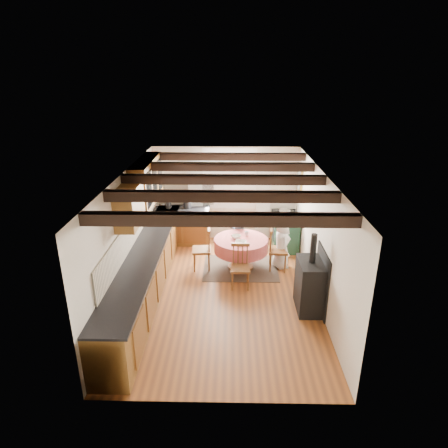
{
  "coord_description": "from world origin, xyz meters",
  "views": [
    {
      "loc": [
        0.15,
        -6.67,
        4.07
      ],
      "look_at": [
        0.0,
        0.8,
        1.15
      ],
      "focal_mm": 31.13,
      "sensor_mm": 36.0,
      "label": 1
    }
  ],
  "objects_px": {
    "chair_left": "(201,248)",
    "cast_iron_stove": "(311,273)",
    "dining_table": "(241,254)",
    "chair_near": "(240,267)",
    "child_far": "(238,235)",
    "aga_range": "(285,231)",
    "cup": "(247,233)",
    "child_right": "(282,243)",
    "chair_right": "(278,249)"
  },
  "relations": [
    {
      "from": "child_far",
      "to": "chair_near",
      "type": "bearing_deg",
      "value": 110.41
    },
    {
      "from": "chair_right",
      "to": "cast_iron_stove",
      "type": "bearing_deg",
      "value": -161.43
    },
    {
      "from": "dining_table",
      "to": "chair_near",
      "type": "bearing_deg",
      "value": -91.91
    },
    {
      "from": "dining_table",
      "to": "aga_range",
      "type": "relative_size",
      "value": 1.25
    },
    {
      "from": "dining_table",
      "to": "chair_near",
      "type": "relative_size",
      "value": 1.29
    },
    {
      "from": "dining_table",
      "to": "cup",
      "type": "relative_size",
      "value": 12.05
    },
    {
      "from": "chair_right",
      "to": "child_far",
      "type": "xyz_separation_m",
      "value": [
        -0.87,
        0.65,
        0.05
      ]
    },
    {
      "from": "child_right",
      "to": "aga_range",
      "type": "bearing_deg",
      "value": -23.93
    },
    {
      "from": "chair_left",
      "to": "child_right",
      "type": "distance_m",
      "value": 1.76
    },
    {
      "from": "cup",
      "to": "chair_near",
      "type": "bearing_deg",
      "value": -98.7
    },
    {
      "from": "chair_left",
      "to": "cast_iron_stove",
      "type": "distance_m",
      "value": 2.6
    },
    {
      "from": "chair_left",
      "to": "cast_iron_stove",
      "type": "relative_size",
      "value": 0.65
    },
    {
      "from": "aga_range",
      "to": "child_right",
      "type": "distance_m",
      "value": 1.07
    },
    {
      "from": "chair_right",
      "to": "cup",
      "type": "xyz_separation_m",
      "value": [
        -0.68,
        0.22,
        0.26
      ]
    },
    {
      "from": "dining_table",
      "to": "child_far",
      "type": "xyz_separation_m",
      "value": [
        -0.06,
        0.64,
        0.19
      ]
    },
    {
      "from": "cup",
      "to": "dining_table",
      "type": "bearing_deg",
      "value": -121.57
    },
    {
      "from": "child_far",
      "to": "cup",
      "type": "xyz_separation_m",
      "value": [
        0.18,
        -0.43,
        0.21
      ]
    },
    {
      "from": "chair_left",
      "to": "child_right",
      "type": "height_order",
      "value": "child_right"
    },
    {
      "from": "chair_near",
      "to": "aga_range",
      "type": "xyz_separation_m",
      "value": [
        1.13,
        1.95,
        -0.02
      ]
    },
    {
      "from": "chair_near",
      "to": "chair_left",
      "type": "xyz_separation_m",
      "value": [
        -0.84,
        0.79,
        0.03
      ]
    },
    {
      "from": "aga_range",
      "to": "child_far",
      "type": "distance_m",
      "value": 1.27
    },
    {
      "from": "cast_iron_stove",
      "to": "child_right",
      "type": "relative_size",
      "value": 1.31
    },
    {
      "from": "chair_near",
      "to": "child_right",
      "type": "distance_m",
      "value": 1.3
    },
    {
      "from": "aga_range",
      "to": "child_right",
      "type": "bearing_deg",
      "value": -101.4
    },
    {
      "from": "chair_near",
      "to": "aga_range",
      "type": "relative_size",
      "value": 0.96
    },
    {
      "from": "dining_table",
      "to": "chair_right",
      "type": "distance_m",
      "value": 0.82
    },
    {
      "from": "chair_near",
      "to": "chair_left",
      "type": "height_order",
      "value": "chair_left"
    },
    {
      "from": "chair_left",
      "to": "cup",
      "type": "bearing_deg",
      "value": 98.54
    },
    {
      "from": "chair_left",
      "to": "aga_range",
      "type": "height_order",
      "value": "chair_left"
    },
    {
      "from": "chair_left",
      "to": "cup",
      "type": "xyz_separation_m",
      "value": [
        0.99,
        0.22,
        0.27
      ]
    },
    {
      "from": "aga_range",
      "to": "cup",
      "type": "height_order",
      "value": "aga_range"
    },
    {
      "from": "child_far",
      "to": "cup",
      "type": "distance_m",
      "value": 0.52
    },
    {
      "from": "chair_right",
      "to": "cast_iron_stove",
      "type": "distance_m",
      "value": 1.62
    },
    {
      "from": "cast_iron_stove",
      "to": "aga_range",
      "type": "bearing_deg",
      "value": 92.34
    },
    {
      "from": "chair_near",
      "to": "aga_range",
      "type": "height_order",
      "value": "chair_near"
    },
    {
      "from": "chair_right",
      "to": "child_right",
      "type": "bearing_deg",
      "value": -33.98
    },
    {
      "from": "aga_range",
      "to": "cast_iron_stove",
      "type": "height_order",
      "value": "cast_iron_stove"
    },
    {
      "from": "dining_table",
      "to": "aga_range",
      "type": "bearing_deg",
      "value": 45.84
    },
    {
      "from": "cup",
      "to": "chair_right",
      "type": "bearing_deg",
      "value": -17.77
    },
    {
      "from": "aga_range",
      "to": "child_far",
      "type": "xyz_separation_m",
      "value": [
        -1.16,
        -0.5,
        0.11
      ]
    },
    {
      "from": "child_right",
      "to": "cup",
      "type": "bearing_deg",
      "value": 69.27
    },
    {
      "from": "cast_iron_stove",
      "to": "child_far",
      "type": "relative_size",
      "value": 1.38
    },
    {
      "from": "cast_iron_stove",
      "to": "chair_right",
      "type": "bearing_deg",
      "value": 104.62
    },
    {
      "from": "chair_right",
      "to": "chair_left",
      "type": "bearing_deg",
      "value": 94.13
    },
    {
      "from": "cast_iron_stove",
      "to": "child_far",
      "type": "bearing_deg",
      "value": 119.99
    },
    {
      "from": "chair_left",
      "to": "aga_range",
      "type": "relative_size",
      "value": 1.03
    },
    {
      "from": "dining_table",
      "to": "child_right",
      "type": "height_order",
      "value": "child_right"
    },
    {
      "from": "chair_right",
      "to": "child_right",
      "type": "xyz_separation_m",
      "value": [
        0.08,
        0.11,
        0.08
      ]
    },
    {
      "from": "aga_range",
      "to": "cup",
      "type": "bearing_deg",
      "value": -136.44
    },
    {
      "from": "chair_near",
      "to": "chair_right",
      "type": "height_order",
      "value": "chair_right"
    }
  ]
}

